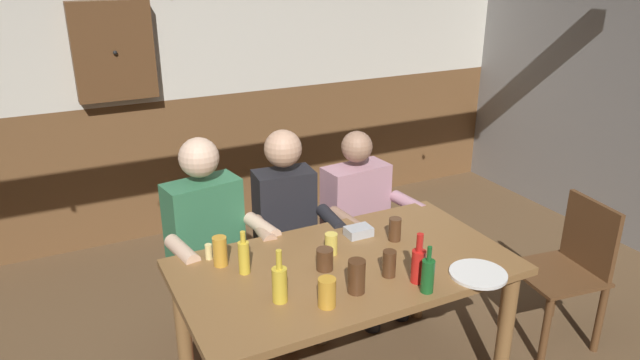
% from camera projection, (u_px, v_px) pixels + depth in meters
% --- Properties ---
extents(back_wall_upper, '(5.64, 0.12, 1.25)m').
position_uv_depth(back_wall_upper, '(199.00, 15.00, 4.50)').
color(back_wall_upper, beige).
extents(back_wall_wainscot, '(5.64, 0.12, 1.12)m').
position_uv_depth(back_wall_wainscot, '(210.00, 160.00, 4.93)').
color(back_wall_wainscot, brown).
rests_on(back_wall_wainscot, ground_plane).
extents(dining_table, '(1.65, 0.92, 0.76)m').
position_uv_depth(dining_table, '(345.00, 283.00, 2.94)').
color(dining_table, brown).
rests_on(dining_table, ground_plane).
extents(person_0, '(0.60, 0.56, 1.27)m').
position_uv_depth(person_0, '(210.00, 237.00, 3.30)').
color(person_0, '#33724C').
rests_on(person_0, ground_plane).
extents(person_1, '(0.51, 0.52, 1.25)m').
position_uv_depth(person_1, '(289.00, 224.00, 3.49)').
color(person_1, black).
rests_on(person_1, ground_plane).
extents(person_2, '(0.58, 0.55, 1.17)m').
position_uv_depth(person_2, '(363.00, 215.00, 3.71)').
color(person_2, '#B78493').
rests_on(person_2, ground_plane).
extents(chair_empty_near_right, '(0.49, 0.49, 0.88)m').
position_uv_depth(chair_empty_near_right, '(568.00, 268.00, 3.43)').
color(chair_empty_near_right, brown).
rests_on(chair_empty_near_right, ground_plane).
extents(table_candle, '(0.04, 0.04, 0.08)m').
position_uv_depth(table_candle, '(209.00, 252.00, 2.93)').
color(table_candle, '#F9E08C').
rests_on(table_candle, dining_table).
extents(condiment_caddy, '(0.14, 0.10, 0.05)m').
position_uv_depth(condiment_caddy, '(359.00, 231.00, 3.17)').
color(condiment_caddy, '#B2B7BC').
rests_on(condiment_caddy, dining_table).
extents(plate_0, '(0.27, 0.27, 0.01)m').
position_uv_depth(plate_0, '(478.00, 274.00, 2.79)').
color(plate_0, white).
rests_on(plate_0, dining_table).
extents(bottle_0, '(0.05, 0.05, 0.22)m').
position_uv_depth(bottle_0, '(244.00, 256.00, 2.78)').
color(bottle_0, gold).
rests_on(bottle_0, dining_table).
extents(bottle_1, '(0.06, 0.06, 0.23)m').
position_uv_depth(bottle_1, '(428.00, 275.00, 2.63)').
color(bottle_1, '#195923').
rests_on(bottle_1, dining_table).
extents(bottle_2, '(0.07, 0.07, 0.25)m').
position_uv_depth(bottle_2, '(418.00, 264.00, 2.71)').
color(bottle_2, red).
rests_on(bottle_2, dining_table).
extents(bottle_3, '(0.07, 0.07, 0.25)m').
position_uv_depth(bottle_3, '(280.00, 283.00, 2.56)').
color(bottle_3, gold).
rests_on(bottle_3, dining_table).
extents(pint_glass_0, '(0.07, 0.07, 0.13)m').
position_uv_depth(pint_glass_0, '(395.00, 229.00, 3.11)').
color(pint_glass_0, '#4C2D19').
rests_on(pint_glass_0, dining_table).
extents(pint_glass_1, '(0.06, 0.06, 0.13)m').
position_uv_depth(pint_glass_1, '(389.00, 264.00, 2.77)').
color(pint_glass_1, '#4C2D19').
rests_on(pint_glass_1, dining_table).
extents(pint_glass_2, '(0.07, 0.07, 0.11)m').
position_uv_depth(pint_glass_2, '(331.00, 244.00, 2.97)').
color(pint_glass_2, '#E5C64C').
rests_on(pint_glass_2, dining_table).
extents(pint_glass_3, '(0.08, 0.08, 0.13)m').
position_uv_depth(pint_glass_3, '(327.00, 293.00, 2.53)').
color(pint_glass_3, gold).
rests_on(pint_glass_3, dining_table).
extents(pint_glass_4, '(0.08, 0.08, 0.11)m').
position_uv_depth(pint_glass_4, '(325.00, 259.00, 2.83)').
color(pint_glass_4, '#4C2D19').
rests_on(pint_glass_4, dining_table).
extents(pint_glass_5, '(0.07, 0.07, 0.15)m').
position_uv_depth(pint_glass_5, '(220.00, 251.00, 2.86)').
color(pint_glass_5, gold).
rests_on(pint_glass_5, dining_table).
extents(pint_glass_6, '(0.08, 0.08, 0.16)m').
position_uv_depth(pint_glass_6, '(357.00, 276.00, 2.63)').
color(pint_glass_6, '#4C2D19').
rests_on(pint_glass_6, dining_table).
extents(wall_dart_cabinet, '(0.56, 0.15, 0.70)m').
position_uv_depth(wall_dart_cabinet, '(113.00, 51.00, 4.19)').
color(wall_dart_cabinet, brown).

